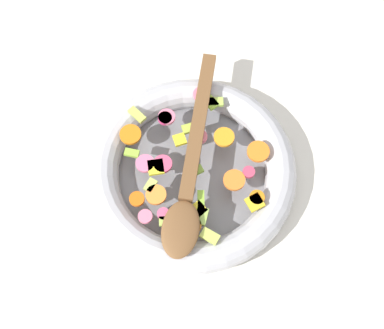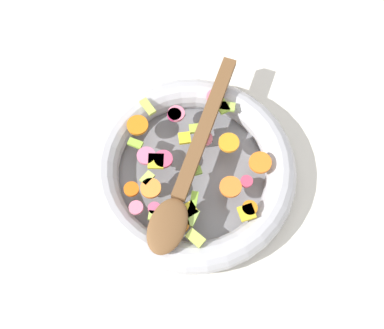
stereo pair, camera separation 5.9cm
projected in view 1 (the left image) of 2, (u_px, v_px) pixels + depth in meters
ground_plane at (192, 176)px, 0.88m from camera, size 4.00×4.00×0.00m
skillet at (192, 171)px, 0.86m from camera, size 0.34×0.34×0.05m
chopped_vegetables at (189, 163)px, 0.83m from camera, size 0.26×0.26×0.01m
wooden_spoon at (190, 171)px, 0.82m from camera, size 0.35×0.08×0.01m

